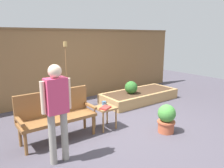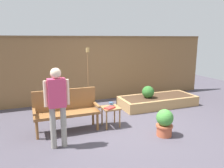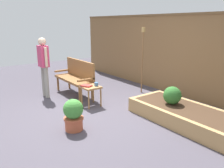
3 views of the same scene
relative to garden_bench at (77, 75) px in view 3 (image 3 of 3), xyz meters
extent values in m
plane|color=#47424C|center=(1.41, -0.39, -0.54)|extent=(14.00, 14.00, 0.00)
cube|color=brown|center=(1.41, 2.21, 0.51)|extent=(8.40, 0.10, 2.10)
cube|color=brown|center=(1.41, 2.21, 1.59)|extent=(8.40, 0.14, 0.06)
cylinder|color=brown|center=(0.66, 0.08, -0.34)|extent=(0.06, 0.06, 0.40)
cylinder|color=brown|center=(0.66, -0.28, -0.34)|extent=(0.06, 0.06, 0.40)
cylinder|color=brown|center=(-0.66, 0.08, -0.34)|extent=(0.06, 0.06, 0.40)
cylinder|color=brown|center=(-0.66, -0.28, -0.34)|extent=(0.06, 0.06, 0.40)
cube|color=brown|center=(0.00, -0.10, -0.11)|extent=(1.44, 0.48, 0.06)
cube|color=brown|center=(0.00, 0.11, 0.16)|extent=(1.44, 0.06, 0.48)
cube|color=brown|center=(-0.69, -0.10, 0.02)|extent=(0.06, 0.48, 0.04)
cube|color=brown|center=(0.69, -0.10, 0.02)|extent=(0.06, 0.48, 0.04)
cylinder|color=#9E7042|center=(1.19, 0.00, -0.32)|extent=(0.04, 0.04, 0.44)
cylinder|color=#9E7042|center=(1.19, -0.33, -0.32)|extent=(0.04, 0.04, 0.44)
cylinder|color=#9E7042|center=(0.86, 0.00, -0.32)|extent=(0.04, 0.04, 0.44)
cylinder|color=#9E7042|center=(0.86, -0.33, -0.32)|extent=(0.04, 0.04, 0.44)
cube|color=#9E7042|center=(1.03, -0.17, -0.08)|extent=(0.40, 0.40, 0.04)
cylinder|color=teal|center=(1.08, -0.05, -0.02)|extent=(0.09, 0.09, 0.08)
torus|color=teal|center=(1.13, -0.05, -0.02)|extent=(0.06, 0.01, 0.06)
cube|color=#B2332D|center=(0.97, -0.26, -0.05)|extent=(0.29, 0.26, 0.03)
cylinder|color=#B75638|center=(1.92, -1.09, -0.44)|extent=(0.33, 0.33, 0.21)
cylinder|color=#B75638|center=(1.92, -1.09, -0.32)|extent=(0.37, 0.37, 0.04)
sphere|color=#428938|center=(1.92, -1.09, -0.13)|extent=(0.37, 0.37, 0.37)
cube|color=#AD8451|center=(2.99, 0.39, -0.39)|extent=(2.40, 0.09, 0.30)
cube|color=#AD8451|center=(2.99, 1.30, -0.39)|extent=(2.40, 0.09, 0.30)
cube|color=#AD8451|center=(1.84, 0.84, -0.39)|extent=(0.09, 0.82, 0.30)
cube|color=#422D1E|center=(2.99, 0.84, -0.39)|extent=(2.22, 0.82, 0.30)
cylinder|color=brown|center=(2.62, 0.81, -0.21)|extent=(0.04, 0.04, 0.06)
sphere|color=#2D6628|center=(2.62, 0.81, -0.06)|extent=(0.37, 0.37, 0.37)
cylinder|color=brown|center=(0.95, 1.54, 0.29)|extent=(0.03, 0.03, 1.68)
cylinder|color=#AD894C|center=(0.95, 1.54, 1.20)|extent=(0.10, 0.10, 0.13)
cylinder|color=gray|center=(-0.18, -0.78, -0.13)|extent=(0.11, 0.11, 0.82)
cylinder|color=gray|center=(-0.38, -0.78, -0.13)|extent=(0.11, 0.11, 0.82)
cube|color=#D13D66|center=(-0.28, -0.78, 0.55)|extent=(0.32, 0.20, 0.54)
cylinder|color=beige|center=(-0.08, -0.78, 0.55)|extent=(0.07, 0.07, 0.49)
cylinder|color=beige|center=(-0.48, -0.78, 0.55)|extent=(0.07, 0.07, 0.49)
sphere|color=beige|center=(-0.28, -0.78, 0.92)|extent=(0.20, 0.20, 0.20)
camera|label=1|loc=(-1.45, -3.77, 1.43)|focal=34.57mm
camera|label=2|loc=(-0.77, -4.85, 1.54)|focal=35.37mm
camera|label=3|loc=(5.42, -2.79, 1.37)|focal=36.24mm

